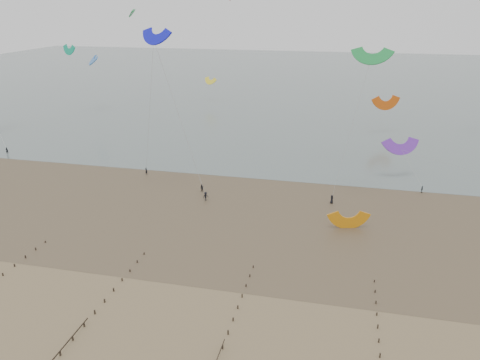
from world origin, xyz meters
name	(u,v)px	position (x,y,z in m)	size (l,w,h in m)	color
ground	(206,311)	(0.00, 0.00, 0.00)	(500.00, 500.00, 0.00)	brown
sea_and_shore	(236,205)	(-4.08, 34.40, 0.01)	(500.00, 665.00, 0.03)	#475654
kitesurfer_lead	(146,171)	(-28.81, 47.10, 0.85)	(0.62, 0.41, 1.70)	black
kitesurfers	(339,191)	(15.86, 44.52, 0.88)	(136.03, 23.23, 1.89)	black
grounded_kite	(348,228)	(18.03, 29.01, 0.00)	(6.45, 3.38, 4.92)	orange
kites_airborne	(287,69)	(-1.46, 87.15, 20.02)	(231.67, 107.29, 40.15)	blue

